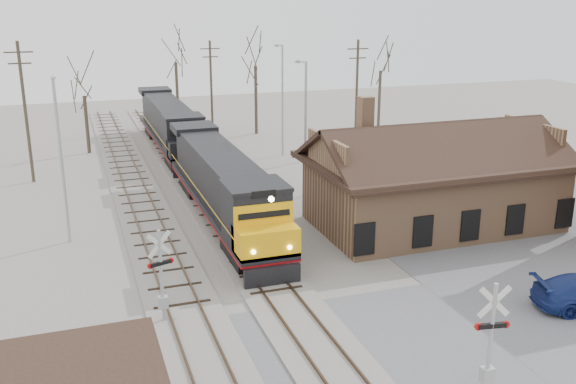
% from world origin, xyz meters
% --- Properties ---
extents(ground, '(140.00, 140.00, 0.00)m').
position_xyz_m(ground, '(0.00, 0.00, 0.00)').
color(ground, gray).
rests_on(ground, ground).
extents(road, '(60.00, 9.00, 0.03)m').
position_xyz_m(road, '(0.00, 0.00, 0.01)').
color(road, '#59595D').
rests_on(road, ground).
extents(track_main, '(3.40, 90.00, 0.24)m').
position_xyz_m(track_main, '(0.00, 15.00, 0.07)').
color(track_main, gray).
rests_on(track_main, ground).
extents(track_siding, '(3.40, 90.00, 0.24)m').
position_xyz_m(track_siding, '(-4.50, 15.00, 0.07)').
color(track_siding, gray).
rests_on(track_siding, ground).
extents(depot, '(15.20, 9.31, 7.90)m').
position_xyz_m(depot, '(11.99, 12.00, 2.41)').
color(depot, '#A07552').
rests_on(depot, ground).
extents(locomotive_lead, '(3.05, 20.45, 4.54)m').
position_xyz_m(locomotive_lead, '(0.00, 16.21, 2.39)').
color(locomotive_lead, black).
rests_on(locomotive_lead, ground).
extents(locomotive_trailing, '(3.05, 20.45, 4.30)m').
position_xyz_m(locomotive_trailing, '(0.00, 36.94, 2.38)').
color(locomotive_trailing, black).
rests_on(locomotive_trailing, ground).
extents(crossbuck_near, '(1.26, 0.33, 4.43)m').
position_xyz_m(crossbuck_near, '(4.25, -4.45, 2.06)').
color(crossbuck_near, '#A5A8AD').
rests_on(crossbuck_near, ground).
extents(crossbuck_far, '(1.17, 0.46, 4.25)m').
position_xyz_m(crossbuck_far, '(-5.51, 4.81, 1.98)').
color(crossbuck_far, '#A5A8AD').
rests_on(crossbuck_far, ground).
extents(streetlight_a, '(0.25, 2.04, 9.38)m').
position_xyz_m(streetlight_a, '(-9.19, 16.31, 5.23)').
color(streetlight_a, '#A5A8AD').
rests_on(streetlight_a, ground).
extents(streetlight_b, '(0.25, 2.04, 9.39)m').
position_xyz_m(streetlight_b, '(6.71, 20.23, 5.24)').
color(streetlight_b, '#A5A8AD').
rests_on(streetlight_b, ground).
extents(streetlight_c, '(0.25, 2.04, 9.61)m').
position_xyz_m(streetlight_c, '(9.13, 32.36, 5.35)').
color(streetlight_c, '#A5A8AD').
rests_on(streetlight_c, ground).
extents(utility_pole_a, '(2.00, 0.24, 10.50)m').
position_xyz_m(utility_pole_a, '(-11.57, 30.24, 5.48)').
color(utility_pole_a, '#382D23').
rests_on(utility_pole_a, ground).
extents(utility_pole_b, '(2.00, 0.24, 9.37)m').
position_xyz_m(utility_pole_b, '(5.35, 43.64, 4.91)').
color(utility_pole_b, '#382D23').
rests_on(utility_pole_b, ground).
extents(utility_pole_c, '(2.00, 0.24, 9.94)m').
position_xyz_m(utility_pole_c, '(16.02, 31.88, 5.19)').
color(utility_pole_c, '#382D23').
rests_on(utility_pole_c, ground).
extents(tree_b, '(3.43, 3.43, 8.41)m').
position_xyz_m(tree_b, '(-7.12, 38.75, 5.98)').
color(tree_b, '#382D23').
rests_on(tree_b, ground).
extents(tree_c, '(4.50, 4.50, 11.01)m').
position_xyz_m(tree_c, '(2.92, 50.07, 7.84)').
color(tree_c, '#382D23').
rests_on(tree_c, ground).
extents(tree_d, '(4.59, 4.59, 11.24)m').
position_xyz_m(tree_d, '(9.58, 42.06, 8.01)').
color(tree_d, '#382D23').
rests_on(tree_d, ground).
extents(tree_e, '(4.13, 4.13, 10.12)m').
position_xyz_m(tree_e, '(22.41, 39.86, 7.20)').
color(tree_e, '#382D23').
rests_on(tree_e, ground).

